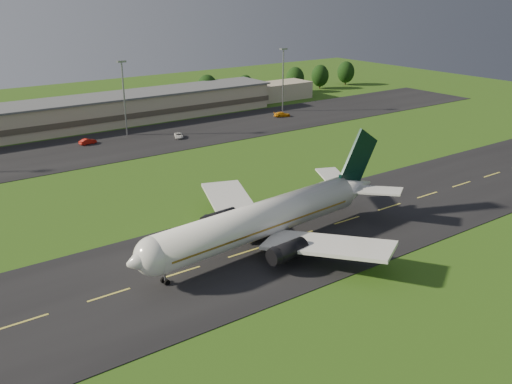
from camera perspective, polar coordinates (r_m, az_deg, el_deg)
ground at (r=94.73m, az=4.32°, el=-4.39°), size 360.00×360.00×0.00m
taxiway at (r=94.71m, az=4.32°, el=-4.36°), size 220.00×30.00×0.10m
apron at (r=153.61m, az=-13.26°, el=4.71°), size 260.00×30.00×0.10m
airliner at (r=88.81m, az=0.80°, el=-2.76°), size 51.27×42.00×15.57m
terminal at (r=176.94m, az=-14.58°, el=7.87°), size 145.00×16.00×8.40m
light_mast_centre at (r=160.09m, az=-13.11°, el=9.98°), size 2.40×1.20×20.35m
light_mast_east at (r=188.13m, az=2.73°, el=11.87°), size 2.40×1.20×20.35m
tree_line at (r=196.25m, az=-8.49°, el=9.76°), size 198.62×8.83×10.10m
service_vehicle_b at (r=155.23m, az=-16.48°, el=4.88°), size 4.70×2.34×1.48m
service_vehicle_c at (r=156.80m, az=-7.74°, el=5.63°), size 3.77×5.10×1.29m
service_vehicle_d at (r=181.50m, az=2.63°, el=7.77°), size 5.61×3.68×1.51m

